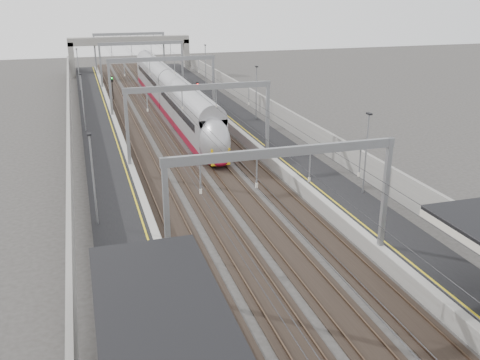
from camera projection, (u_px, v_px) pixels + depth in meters
platform_left at (108, 161)px, 48.67m from camera, size 4.00×120.00×1.00m
platform_right at (273, 147)px, 53.06m from camera, size 4.00×120.00×1.00m
tracks at (194, 158)px, 51.02m from camera, size 11.40×140.00×0.20m
overhead_line at (179, 83)px, 54.90m from camera, size 13.00×140.00×6.60m
overbridge at (130, 45)px, 98.71m from camera, size 22.00×2.20×6.90m
wall_left at (70, 153)px, 47.42m from camera, size 0.30×120.00×3.20m
wall_right at (303, 134)px, 53.56m from camera, size 0.30×120.00×3.20m
train at (173, 98)px, 67.83m from camera, size 2.75×50.12×4.35m
signal_green at (112, 84)px, 76.40m from camera, size 0.32×0.32×3.48m
signal_red_near at (187, 96)px, 67.86m from camera, size 0.32×0.32×3.48m
signal_red_far at (198, 90)px, 71.69m from camera, size 0.32×0.32×3.48m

